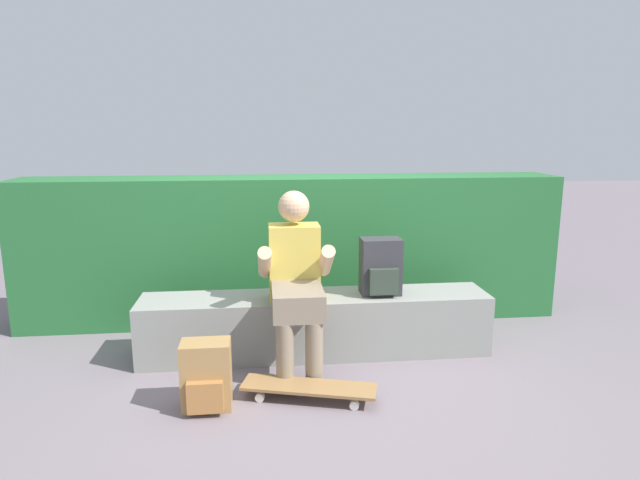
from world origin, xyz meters
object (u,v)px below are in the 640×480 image
at_px(skateboard_near_person, 309,388).
at_px(backpack_on_ground, 206,377).
at_px(bench_main, 316,324).
at_px(backpack_on_bench, 381,267).
at_px(person_skater, 296,276).

xyz_separation_m(skateboard_near_person, backpack_on_ground, (-0.59, -0.04, 0.12)).
distance_m(bench_main, backpack_on_bench, 0.61).
relative_size(backpack_on_bench, backpack_on_ground, 1.00).
bearing_deg(bench_main, backpack_on_bench, -1.17).
xyz_separation_m(skateboard_near_person, backpack_on_bench, (0.57, 0.67, 0.55)).
bearing_deg(skateboard_near_person, person_skater, 95.24).
xyz_separation_m(bench_main, backpack_on_bench, (0.46, -0.01, 0.41)).
distance_m(bench_main, skateboard_near_person, 0.70).
bearing_deg(skateboard_near_person, backpack_on_bench, 49.50).
bearing_deg(person_skater, backpack_on_bench, 17.79).
height_order(person_skater, backpack_on_ground, person_skater).
distance_m(skateboard_near_person, backpack_on_ground, 0.60).
distance_m(person_skater, skateboard_near_person, 0.73).
height_order(bench_main, person_skater, person_skater).
relative_size(person_skater, skateboard_near_person, 1.43).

